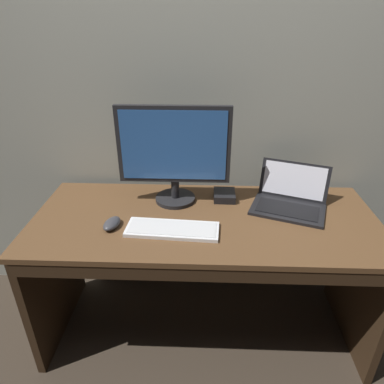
% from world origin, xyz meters
% --- Properties ---
extents(ground_plane, '(14.00, 14.00, 0.00)m').
position_xyz_m(ground_plane, '(0.00, 0.00, 0.00)').
color(ground_plane, '#382D23').
extents(back_wall, '(4.46, 0.04, 3.02)m').
position_xyz_m(back_wall, '(0.00, 0.42, 1.51)').
color(back_wall, '#9EA093').
rests_on(back_wall, ground).
extents(desk, '(1.69, 0.71, 0.76)m').
position_xyz_m(desk, '(0.00, -0.01, 0.55)').
color(desk, brown).
rests_on(desk, ground).
extents(laptop_black, '(0.43, 0.39, 0.20)m').
position_xyz_m(laptop_black, '(0.43, 0.12, 0.80)').
color(laptop_black, black).
rests_on(laptop_black, desk).
extents(external_monitor, '(0.56, 0.21, 0.51)m').
position_xyz_m(external_monitor, '(-0.16, 0.16, 1.04)').
color(external_monitor, black).
rests_on(external_monitor, desk).
extents(wired_keyboard, '(0.43, 0.18, 0.02)m').
position_xyz_m(wired_keyboard, '(-0.15, -0.12, 0.77)').
color(wired_keyboard, white).
rests_on(wired_keyboard, desk).
extents(computer_mouse, '(0.09, 0.13, 0.04)m').
position_xyz_m(computer_mouse, '(-0.43, -0.10, 0.78)').
color(computer_mouse, '#38383D').
rests_on(computer_mouse, desk).
extents(external_drive_box, '(0.12, 0.13, 0.04)m').
position_xyz_m(external_drive_box, '(0.10, 0.20, 0.78)').
color(external_drive_box, black).
rests_on(external_drive_box, desk).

